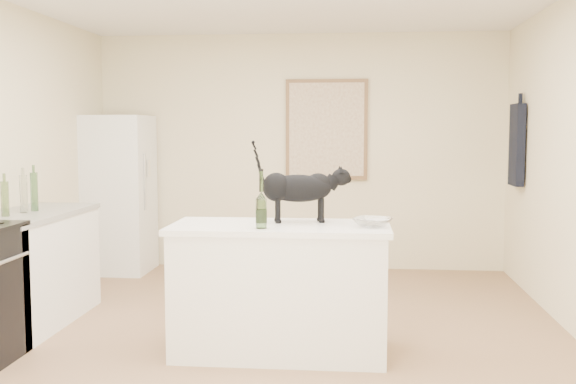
{
  "coord_description": "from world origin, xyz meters",
  "views": [
    {
      "loc": [
        0.59,
        -4.77,
        1.55
      ],
      "look_at": [
        0.15,
        -0.15,
        1.12
      ],
      "focal_mm": 42.29,
      "sensor_mm": 36.0,
      "label": 1
    }
  ],
  "objects_px": {
    "black_cat": "(298,192)",
    "glass_bowl": "(373,222)",
    "wine_bottle": "(261,202)",
    "fridge": "(118,194)"
  },
  "relations": [
    {
      "from": "fridge",
      "to": "glass_bowl",
      "type": "xyz_separation_m",
      "value": [
        2.68,
        -2.61,
        0.08
      ]
    },
    {
      "from": "fridge",
      "to": "glass_bowl",
      "type": "bearing_deg",
      "value": -44.24
    },
    {
      "from": "black_cat",
      "to": "wine_bottle",
      "type": "distance_m",
      "value": 0.39
    },
    {
      "from": "wine_bottle",
      "to": "glass_bowl",
      "type": "relative_size",
      "value": 1.35
    },
    {
      "from": "fridge",
      "to": "black_cat",
      "type": "xyz_separation_m",
      "value": [
        2.16,
        -2.42,
        0.26
      ]
    },
    {
      "from": "wine_bottle",
      "to": "glass_bowl",
      "type": "height_order",
      "value": "wine_bottle"
    },
    {
      "from": "fridge",
      "to": "wine_bottle",
      "type": "height_order",
      "value": "fridge"
    },
    {
      "from": "black_cat",
      "to": "glass_bowl",
      "type": "xyz_separation_m",
      "value": [
        0.52,
        -0.19,
        -0.18
      ]
    },
    {
      "from": "black_cat",
      "to": "fridge",
      "type": "bearing_deg",
      "value": 121.12
    },
    {
      "from": "fridge",
      "to": "wine_bottle",
      "type": "bearing_deg",
      "value": -54.63
    }
  ]
}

